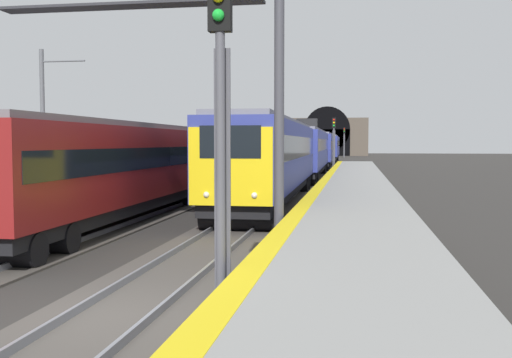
# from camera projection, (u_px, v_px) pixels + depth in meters

# --- Properties ---
(ground_plane) EXTENTS (320.00, 320.00, 0.00)m
(ground_plane) POSITION_uv_depth(u_px,v_px,m) (113.00, 321.00, 10.21)
(ground_plane) COLOR #302D2B
(platform_right) EXTENTS (112.00, 3.68, 1.01)m
(platform_right) POSITION_uv_depth(u_px,v_px,m) (349.00, 302.00, 9.51)
(platform_right) COLOR gray
(platform_right) RESTS_ON ground_plane
(platform_right_edge_strip) EXTENTS (112.00, 0.50, 0.01)m
(platform_right_edge_strip) POSITION_uv_depth(u_px,v_px,m) (252.00, 267.00, 9.75)
(platform_right_edge_strip) COLOR yellow
(platform_right_edge_strip) RESTS_ON platform_right
(track_main_line) EXTENTS (160.00, 3.01, 0.21)m
(track_main_line) POSITION_uv_depth(u_px,v_px,m) (113.00, 318.00, 10.21)
(track_main_line) COLOR #4C4742
(track_main_line) RESTS_ON ground_plane
(train_main_approaching) EXTENTS (84.96, 3.14, 5.06)m
(train_main_approaching) POSITION_uv_depth(u_px,v_px,m) (315.00, 149.00, 60.45)
(train_main_approaching) COLOR navy
(train_main_approaching) RESTS_ON ground_plane
(train_adjacent_platform) EXTENTS (37.90, 2.95, 4.71)m
(train_adjacent_platform) POSITION_uv_depth(u_px,v_px,m) (189.00, 159.00, 32.08)
(train_adjacent_platform) COLOR maroon
(train_adjacent_platform) RESTS_ON ground_plane
(railway_signal_near) EXTENTS (0.39, 0.38, 5.95)m
(railway_signal_near) POSITION_uv_depth(u_px,v_px,m) (221.00, 113.00, 9.91)
(railway_signal_near) COLOR #4C4C54
(railway_signal_near) RESTS_ON ground_plane
(railway_signal_mid) EXTENTS (0.39, 0.38, 5.57)m
(railway_signal_mid) POSITION_uv_depth(u_px,v_px,m) (334.00, 140.00, 60.66)
(railway_signal_mid) COLOR #4C4C54
(railway_signal_mid) RESTS_ON ground_plane
(railway_signal_far) EXTENTS (0.39, 0.38, 5.93)m
(railway_signal_far) POSITION_uv_depth(u_px,v_px,m) (344.00, 140.00, 114.39)
(railway_signal_far) COLOR #4C4C54
(railway_signal_far) RESTS_ON ground_plane
(overhead_signal_gantry) EXTENTS (0.70, 9.01, 7.81)m
(overhead_signal_gantry) POSITION_uv_depth(u_px,v_px,m) (129.00, 45.00, 17.13)
(overhead_signal_gantry) COLOR #3F3F47
(overhead_signal_gantry) RESTS_ON ground_plane
(tunnel_portal) EXTENTS (2.12, 18.49, 11.23)m
(tunnel_portal) POSITION_uv_depth(u_px,v_px,m) (327.00, 137.00, 135.74)
(tunnel_portal) COLOR #51473D
(tunnel_portal) RESTS_ON ground_plane
(catenary_mast_near) EXTENTS (0.22, 2.36, 7.59)m
(catenary_mast_near) POSITION_uv_depth(u_px,v_px,m) (44.00, 125.00, 29.01)
(catenary_mast_near) COLOR #595B60
(catenary_mast_near) RESTS_ON ground_plane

